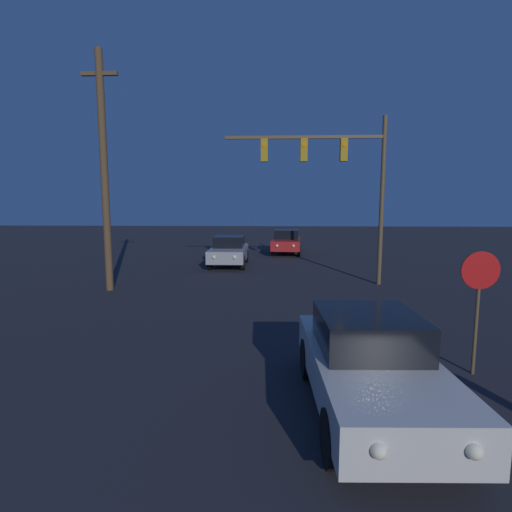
{
  "coord_description": "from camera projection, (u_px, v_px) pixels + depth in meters",
  "views": [
    {
      "loc": [
        0.49,
        1.13,
        3.35
      ],
      "look_at": [
        0.0,
        12.46,
        1.85
      ],
      "focal_mm": 28.0,
      "sensor_mm": 36.0,
      "label": 1
    }
  ],
  "objects": [
    {
      "name": "utility_pole",
      "position": [
        104.0,
        170.0,
        14.95
      ],
      "size": [
        1.35,
        0.28,
        8.92
      ],
      "color": "brown",
      "rests_on": "ground_plane"
    },
    {
      "name": "car_mid",
      "position": [
        229.0,
        251.0,
        21.47
      ],
      "size": [
        1.89,
        4.37,
        1.59
      ],
      "rotation": [
        0.0,
        0.0,
        3.14
      ],
      "color": "#99999E",
      "rests_on": "ground_plane"
    },
    {
      "name": "car_near",
      "position": [
        370.0,
        364.0,
        6.38
      ],
      "size": [
        2.0,
        4.42,
        1.59
      ],
      "rotation": [
        0.0,
        0.0,
        3.18
      ],
      "color": "beige",
      "rests_on": "ground_plane"
    },
    {
      "name": "car_far",
      "position": [
        286.0,
        242.0,
        26.65
      ],
      "size": [
        2.11,
        4.45,
        1.59
      ],
      "rotation": [
        0.0,
        0.0,
        3.08
      ],
      "color": "#B21E1E",
      "rests_on": "ground_plane"
    },
    {
      "name": "stop_sign",
      "position": [
        479.0,
        289.0,
        7.67
      ],
      "size": [
        0.73,
        0.07,
        2.45
      ],
      "color": "brown",
      "rests_on": "ground_plane"
    },
    {
      "name": "traffic_signal_mast",
      "position": [
        337.0,
        170.0,
        16.09
      ],
      "size": [
        6.46,
        0.3,
        6.8
      ],
      "color": "brown",
      "rests_on": "ground_plane"
    }
  ]
}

